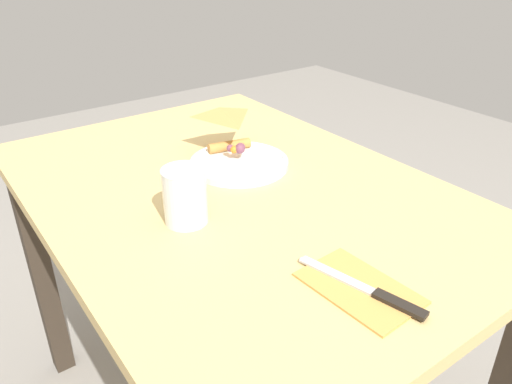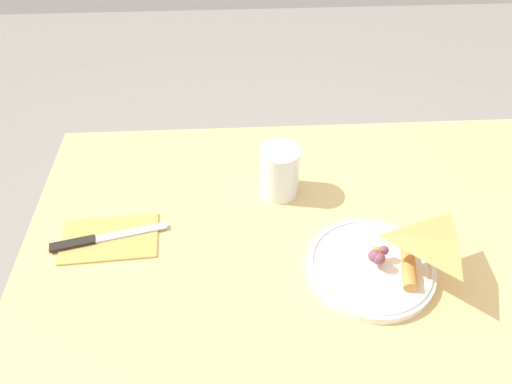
{
  "view_description": "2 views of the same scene",
  "coord_description": "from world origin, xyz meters",
  "px_view_note": "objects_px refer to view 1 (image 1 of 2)",
  "views": [
    {
      "loc": [
        -0.8,
        0.53,
        1.26
      ],
      "look_at": [
        -0.14,
        0.05,
        0.83
      ],
      "focal_mm": 35.0,
      "sensor_mm": 36.0,
      "label": 1
    },
    {
      "loc": [
        -0.15,
        -0.63,
        1.47
      ],
      "look_at": [
        -0.11,
        0.07,
        0.83
      ],
      "focal_mm": 35.0,
      "sensor_mm": 36.0,
      "label": 2
    }
  ],
  "objects_px": {
    "plate_pizza": "(239,160)",
    "milk_glass": "(185,198)",
    "dining_table": "(236,231)",
    "napkin_folded": "(359,288)",
    "butter_knife": "(366,289)"
  },
  "relations": [
    {
      "from": "napkin_folded",
      "to": "milk_glass",
      "type": "bearing_deg",
      "value": 19.34
    },
    {
      "from": "milk_glass",
      "to": "napkin_folded",
      "type": "relative_size",
      "value": 0.58
    },
    {
      "from": "dining_table",
      "to": "butter_knife",
      "type": "xyz_separation_m",
      "value": [
        -0.41,
        0.03,
        0.12
      ]
    },
    {
      "from": "plate_pizza",
      "to": "milk_glass",
      "type": "xyz_separation_m",
      "value": [
        -0.15,
        0.22,
        0.03
      ]
    },
    {
      "from": "plate_pizza",
      "to": "milk_glass",
      "type": "bearing_deg",
      "value": 123.74
    },
    {
      "from": "butter_knife",
      "to": "plate_pizza",
      "type": "bearing_deg",
      "value": -24.55
    },
    {
      "from": "milk_glass",
      "to": "napkin_folded",
      "type": "bearing_deg",
      "value": -160.66
    },
    {
      "from": "napkin_folded",
      "to": "butter_knife",
      "type": "distance_m",
      "value": 0.01
    },
    {
      "from": "plate_pizza",
      "to": "butter_knife",
      "type": "bearing_deg",
      "value": 168.52
    },
    {
      "from": "dining_table",
      "to": "plate_pizza",
      "type": "bearing_deg",
      "value": -38.47
    },
    {
      "from": "plate_pizza",
      "to": "butter_knife",
      "type": "relative_size",
      "value": 1.04
    },
    {
      "from": "dining_table",
      "to": "milk_glass",
      "type": "relative_size",
      "value": 10.25
    },
    {
      "from": "dining_table",
      "to": "butter_knife",
      "type": "bearing_deg",
      "value": 175.46
    },
    {
      "from": "dining_table",
      "to": "napkin_folded",
      "type": "relative_size",
      "value": 5.98
    },
    {
      "from": "dining_table",
      "to": "butter_knife",
      "type": "distance_m",
      "value": 0.43
    }
  ]
}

